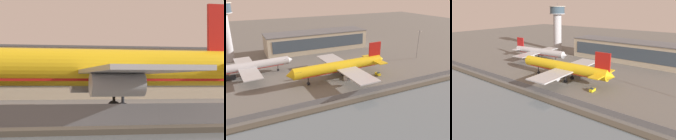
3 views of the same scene
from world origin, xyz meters
TOP-DOWN VIEW (x-y plane):
  - ground_plane at (0.00, 0.00)m, footprint 500.00×500.00m
  - shoreline_seawall at (0.00, -20.50)m, footprint 320.00×3.00m
  - perimeter_fence at (0.00, -16.00)m, footprint 280.00×0.10m
  - cargo_jet_yellow at (-2.90, 3.84)m, footprint 54.52×46.41m
  - passenger_jet_silver at (-43.95, 27.11)m, footprint 45.06×38.52m
  - baggage_tug at (16.22, -1.07)m, footprint 1.71×3.25m
  - ops_van at (-53.49, 25.98)m, footprint 5.43×2.75m
  - control_tower at (-53.54, 58.86)m, footprint 12.87×12.87m
  - terminal_building at (5.28, 60.38)m, footprint 73.17×20.11m

SIDE VIEW (x-z plane):
  - ground_plane at x=0.00m, z-range 0.00..0.00m
  - shoreline_seawall at x=0.00m, z-range 0.00..0.50m
  - baggage_tug at x=16.22m, z-range -0.09..1.71m
  - perimeter_fence at x=0.00m, z-range 0.00..2.33m
  - ops_van at x=-53.49m, z-range 0.04..2.52m
  - passenger_jet_silver at x=-43.95m, z-range -1.63..12.19m
  - cargo_jet_yellow at x=-2.90m, z-range -1.96..14.60m
  - terminal_building at x=5.28m, z-range 0.01..13.63m
  - control_tower at x=-53.54m, z-range 2.99..40.70m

